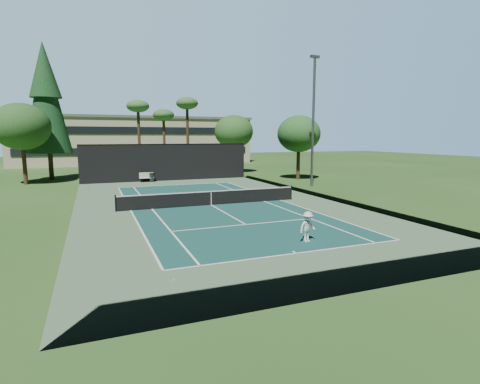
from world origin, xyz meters
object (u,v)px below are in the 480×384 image
Objects in this scene: tennis_net at (211,197)px; trash_bin at (152,177)px; player at (308,227)px; tennis_ball_d at (119,203)px; park_bench at (147,177)px; tennis_ball_c at (213,194)px; tennis_ball_b at (179,198)px; tennis_ball_a at (174,280)px.

tennis_net is 15.56m from trash_bin.
tennis_net is 10.58m from player.
player is at bearing -61.43° from tennis_ball_d.
player is 0.94× the size of park_bench.
park_bench is (3.65, 12.45, 0.51)m from tennis_ball_d.
tennis_net is 220.74× the size of tennis_ball_c.
tennis_ball_b is 4.51m from tennis_ball_d.
tennis_ball_d is (-6.02, 3.09, -0.52)m from tennis_net.
player reaches higher than tennis_ball_d.
player is 1.49× the size of trash_bin.
tennis_ball_c is (3.12, 1.14, -0.01)m from tennis_ball_b.
player is 20.08× the size of tennis_ball_b.
player reaches higher than trash_bin.
tennis_ball_c is at bearing 20.12° from tennis_ball_b.
tennis_net is 175.98× the size of tennis_ball_d.
tennis_ball_a is (-6.70, -2.49, -0.67)m from player.
tennis_net is 8.60× the size of park_bench.
player is (1.38, -10.49, 0.15)m from tennis_net.
tennis_ball_b is at bearing 4.98° from tennis_ball_d.
tennis_ball_a is 0.85× the size of tennis_ball_b.
tennis_ball_c is at bearing -69.99° from park_bench.
park_bench is at bearing 98.68° from tennis_net.
player is 26.14m from trash_bin.
tennis_ball_b reaches higher than tennis_ball_c.
player is at bearing -78.28° from tennis_ball_b.
tennis_net reaches higher than tennis_ball_d.
tennis_ball_b is 0.05× the size of park_bench.
player is at bearing -90.86° from tennis_ball_c.
tennis_net is at bearing 85.99° from player.
tennis_ball_c is 11.36m from trash_bin.
park_bench is (-2.37, 15.54, -0.01)m from tennis_net.
tennis_ball_a is at bearing -171.13° from player.
tennis_ball_d is (-0.70, 16.06, 0.01)m from tennis_ball_a.
tennis_ball_d reaches higher than tennis_ball_a.
tennis_ball_a is at bearing -97.02° from trash_bin.
trash_bin is at bearing 91.43° from tennis_ball_b.
tennis_ball_b is at bearing 113.60° from tennis_net.
tennis_ball_a is at bearing -103.01° from tennis_ball_b.
tennis_net is 6.78m from tennis_ball_d.
tennis_ball_b is at bearing 90.23° from player.
tennis_ball_d is 0.08× the size of trash_bin.
trash_bin is (-1.82, 15.45, -0.08)m from tennis_net.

